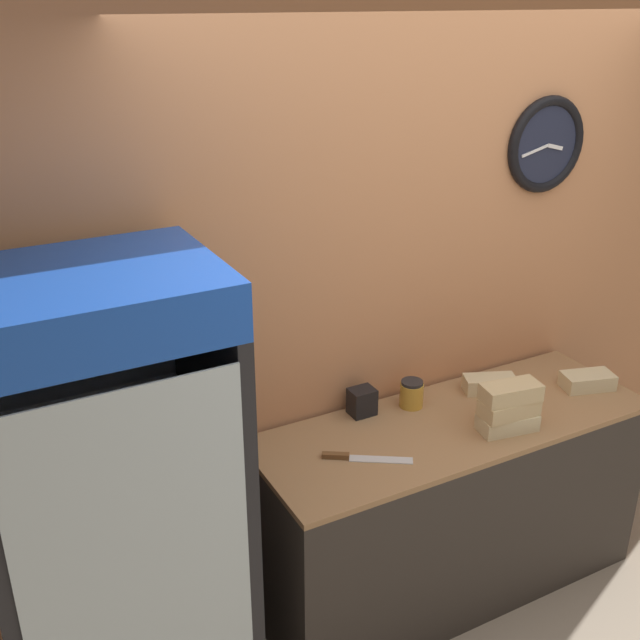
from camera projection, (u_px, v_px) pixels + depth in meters
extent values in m
cube|color=tan|center=(413.00, 291.00, 3.32)|extent=(5.20, 0.06, 2.70)
torus|color=black|center=(546.00, 145.00, 3.32)|extent=(0.43, 0.05, 0.43)
cylinder|color=#1E2338|center=(546.00, 145.00, 3.32)|extent=(0.35, 0.01, 0.35)
cube|color=white|center=(555.00, 147.00, 3.34)|extent=(0.09, 0.01, 0.04)
cube|color=white|center=(535.00, 151.00, 3.29)|extent=(0.15, 0.01, 0.05)
cube|color=#332D28|center=(448.00, 506.00, 3.39)|extent=(1.78, 0.62, 0.85)
cube|color=#9E754C|center=(455.00, 423.00, 3.22)|extent=(1.78, 0.62, 0.02)
cube|color=black|center=(94.00, 492.00, 2.83)|extent=(0.79, 0.04, 1.65)
cube|color=black|center=(2.00, 580.00, 2.41)|extent=(0.05, 0.70, 1.65)
cube|color=black|center=(217.00, 512.00, 2.73)|extent=(0.05, 0.70, 1.65)
cube|color=white|center=(96.00, 496.00, 2.81)|extent=(0.69, 0.02, 1.55)
cube|color=silver|center=(145.00, 613.00, 2.28)|extent=(0.69, 0.01, 1.55)
cube|color=blue|center=(85.00, 301.00, 2.17)|extent=(0.79, 0.63, 0.18)
cube|color=silver|center=(122.00, 579.00, 2.60)|extent=(0.67, 0.58, 0.01)
cube|color=silver|center=(113.00, 510.00, 2.49)|extent=(0.67, 0.58, 0.01)
cube|color=silver|center=(102.00, 435.00, 2.37)|extent=(0.67, 0.58, 0.01)
cylinder|color=orange|center=(211.00, 620.00, 2.53)|extent=(0.02, 0.02, 0.07)
cylinder|color=#B2231E|center=(200.00, 582.00, 2.46)|extent=(0.07, 0.07, 0.17)
cylinder|color=#B2231E|center=(198.00, 553.00, 2.41)|extent=(0.03, 0.03, 0.07)
cylinder|color=#2D6B38|center=(17.00, 479.00, 2.03)|extent=(0.08, 0.08, 0.14)
cylinder|color=#2D6B38|center=(12.00, 449.00, 1.99)|extent=(0.03, 0.03, 0.06)
cylinder|color=#72337F|center=(191.00, 431.00, 2.23)|extent=(0.06, 0.06, 0.16)
cylinder|color=#72337F|center=(188.00, 396.00, 2.18)|extent=(0.03, 0.03, 0.07)
cylinder|color=#2D6B38|center=(126.00, 609.00, 2.35)|extent=(0.07, 0.07, 0.17)
cylinder|color=#2D6B38|center=(122.00, 579.00, 2.31)|extent=(0.03, 0.03, 0.07)
cylinder|color=#B2231E|center=(175.00, 518.00, 2.31)|extent=(0.06, 0.06, 0.16)
cylinder|color=#B2231E|center=(172.00, 487.00, 2.26)|extent=(0.02, 0.02, 0.07)
cylinder|color=#2D6B38|center=(209.00, 511.00, 2.37)|extent=(0.06, 0.06, 0.13)
cylinder|color=#2D6B38|center=(207.00, 486.00, 2.33)|extent=(0.02, 0.02, 0.06)
cube|color=beige|center=(507.00, 422.00, 3.13)|extent=(0.26, 0.16, 0.07)
cube|color=tan|center=(509.00, 407.00, 3.10)|extent=(0.25, 0.14, 0.07)
cube|color=tan|center=(511.00, 392.00, 3.08)|extent=(0.26, 0.15, 0.07)
cube|color=beige|center=(587.00, 381.00, 3.47)|extent=(0.26, 0.18, 0.07)
cube|color=beige|center=(490.00, 384.00, 3.44)|extent=(0.26, 0.19, 0.07)
cube|color=silver|center=(381.00, 460.00, 2.94)|extent=(0.23, 0.17, 0.00)
cube|color=brown|center=(336.00, 456.00, 2.95)|extent=(0.11, 0.08, 0.02)
cylinder|color=gold|center=(411.00, 395.00, 3.31)|extent=(0.11, 0.11, 0.11)
cylinder|color=#262628|center=(412.00, 383.00, 3.28)|extent=(0.10, 0.10, 0.01)
cube|color=black|center=(362.00, 402.00, 3.24)|extent=(0.11, 0.09, 0.12)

